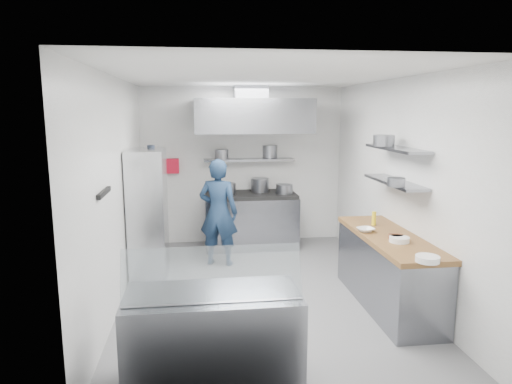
{
  "coord_description": "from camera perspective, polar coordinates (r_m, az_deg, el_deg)",
  "views": [
    {
      "loc": [
        -0.8,
        -5.69,
        2.39
      ],
      "look_at": [
        0.0,
        0.6,
        1.25
      ],
      "focal_mm": 32.0,
      "sensor_mm": 36.0,
      "label": 1
    }
  ],
  "objects": [
    {
      "name": "cooktop",
      "position": [
        7.98,
        -0.65,
        -0.36
      ],
      "size": [
        1.57,
        0.78,
        0.06
      ],
      "primitive_type": "cube",
      "color": "black",
      "rests_on": "gas_range"
    },
    {
      "name": "display_glass",
      "position": [
        3.81,
        -5.43,
        -10.12
      ],
      "size": [
        1.47,
        0.19,
        0.42
      ],
      "primitive_type": "cube",
      "rotation": [
        -0.38,
        0.0,
        0.0
      ],
      "color": "silver",
      "rests_on": "display_case"
    },
    {
      "name": "squeeze_bottle",
      "position": [
        6.19,
        14.52,
        -3.21
      ],
      "size": [
        0.06,
        0.06,
        0.18
      ],
      "primitive_type": "cylinder",
      "color": "yellow",
      "rests_on": "prep_counter_top"
    },
    {
      "name": "copper_pan",
      "position": [
        5.59,
        17.06,
        -5.4
      ],
      "size": [
        0.17,
        0.17,
        0.06
      ],
      "primitive_type": "cylinder",
      "color": "#C76838",
      "rests_on": "prep_counter_top"
    },
    {
      "name": "gas_range",
      "position": [
        8.08,
        -0.65,
        -3.71
      ],
      "size": [
        1.6,
        0.8,
        0.9
      ],
      "primitive_type": "cube",
      "color": "gray",
      "rests_on": "floor"
    },
    {
      "name": "prep_counter_base",
      "position": [
        5.92,
        16.13,
        -9.67
      ],
      "size": [
        0.62,
        2.0,
        0.84
      ],
      "primitive_type": "cube",
      "color": "gray",
      "rests_on": "floor"
    },
    {
      "name": "wall_shelf_lower",
      "position": [
        5.98,
        16.92,
        1.2
      ],
      "size": [
        0.3,
        1.3,
        0.04
      ],
      "primitive_type": "cube",
      "color": "gray",
      "rests_on": "wall_right"
    },
    {
      "name": "shelf_pot_c",
      "position": [
        5.52,
        17.11,
        1.2
      ],
      "size": [
        0.2,
        0.2,
        0.1
      ],
      "primitive_type": "cylinder",
      "color": "slate",
      "rests_on": "wall_shelf_lower"
    },
    {
      "name": "wire_rack",
      "position": [
        6.74,
        -13.31,
        -2.65
      ],
      "size": [
        0.5,
        0.9,
        1.85
      ],
      "primitive_type": "cube",
      "color": "silver",
      "rests_on": "floor"
    },
    {
      "name": "wall_shelf_upper",
      "position": [
        5.94,
        17.12,
        5.21
      ],
      "size": [
        0.3,
        1.3,
        0.04
      ],
      "primitive_type": "cube",
      "color": "gray",
      "rests_on": "wall_right"
    },
    {
      "name": "shelf_pot_a",
      "position": [
        7.96,
        -4.31,
        4.68
      ],
      "size": [
        0.23,
        0.23,
        0.18
      ],
      "primitive_type": "cylinder",
      "color": "slate",
      "rests_on": "over_range_shelf"
    },
    {
      "name": "stock_pot_mid",
      "position": [
        8.11,
        0.47,
        0.89
      ],
      "size": [
        0.32,
        0.32,
        0.24
      ],
      "primitive_type": "cylinder",
      "color": "slate",
      "rests_on": "cooktop"
    },
    {
      "name": "wall_right",
      "position": [
        6.34,
        17.09,
        0.75
      ],
      "size": [
        2.8,
        5.0,
        0.02
      ],
      "primitive_type": "cube",
      "rotation": [
        1.57,
        0.0,
        -1.57
      ],
      "color": "white",
      "rests_on": "floor"
    },
    {
      "name": "red_firebox",
      "position": [
        8.2,
        -10.37,
        3.23
      ],
      "size": [
        0.22,
        0.1,
        0.26
      ],
      "primitive_type": "cube",
      "color": "red",
      "rests_on": "wall_back"
    },
    {
      "name": "shelf_pot_b",
      "position": [
        8.38,
        1.69,
        5.12
      ],
      "size": [
        0.3,
        0.3,
        0.22
      ],
      "primitive_type": "cylinder",
      "color": "slate",
      "rests_on": "over_range_shelf"
    },
    {
      "name": "wall_back",
      "position": [
        8.29,
        -1.67,
        3.32
      ],
      "size": [
        3.6,
        2.8,
        0.02
      ],
      "primitive_type": "cube",
      "rotation": [
        1.57,
        0.0,
        0.0
      ],
      "color": "white",
      "rests_on": "floor"
    },
    {
      "name": "rack_bin_b",
      "position": [
        7.13,
        -13.05,
        1.13
      ],
      "size": [
        0.15,
        0.19,
        0.17
      ],
      "primitive_type": "cube",
      "color": "yellow",
      "rests_on": "wire_rack"
    },
    {
      "name": "hood_duct",
      "position": [
        7.9,
        -0.72,
        12.29
      ],
      "size": [
        0.55,
        0.55,
        0.24
      ],
      "primitive_type": "cube",
      "color": "slate",
      "rests_on": "extractor_hood"
    },
    {
      "name": "rack_bin_a",
      "position": [
        6.91,
        -13.14,
        -3.39
      ],
      "size": [
        0.17,
        0.22,
        0.2
      ],
      "primitive_type": "cube",
      "color": "white",
      "rests_on": "wire_rack"
    },
    {
      "name": "stock_pot_right",
      "position": [
        7.95,
        3.56,
        0.39
      ],
      "size": [
        0.29,
        0.29,
        0.16
      ],
      "primitive_type": "cylinder",
      "color": "slate",
      "rests_on": "cooktop"
    },
    {
      "name": "mixing_bowl",
      "position": [
        5.84,
        13.54,
        -4.62
      ],
      "size": [
        0.25,
        0.25,
        0.05
      ],
      "primitive_type": "imported",
      "rotation": [
        0.0,
        0.0,
        0.26
      ],
      "color": "white",
      "rests_on": "prep_counter_top"
    },
    {
      "name": "floor",
      "position": [
        6.22,
        0.72,
        -12.39
      ],
      "size": [
        5.0,
        5.0,
        0.0
      ],
      "primitive_type": "plane",
      "color": "slate",
      "rests_on": "ground"
    },
    {
      "name": "ceiling",
      "position": [
        5.76,
        0.78,
        14.28
      ],
      "size": [
        5.0,
        5.0,
        0.0
      ],
      "primitive_type": "plane",
      "rotation": [
        3.14,
        0.0,
        0.0
      ],
      "color": "silver",
      "rests_on": "wall_back"
    },
    {
      "name": "display_case",
      "position": [
        4.18,
        -5.33,
        -17.87
      ],
      "size": [
        1.5,
        0.7,
        0.85
      ],
      "primitive_type": "cube",
      "color": "gray",
      "rests_on": "floor"
    },
    {
      "name": "knife_strip",
      "position": [
        4.96,
        -18.46,
        -0.08
      ],
      "size": [
        0.04,
        0.55,
        0.05
      ],
      "primitive_type": "cube",
      "color": "black",
      "rests_on": "wall_left"
    },
    {
      "name": "chef",
      "position": [
        7.08,
        -4.72,
        -2.56
      ],
      "size": [
        0.7,
        0.56,
        1.67
      ],
      "primitive_type": "imported",
      "rotation": [
        0.0,
        0.0,
        2.84
      ],
      "color": "#152841",
      "rests_on": "floor"
    },
    {
      "name": "plate_stack_a",
      "position": [
        4.89,
        20.65,
        -7.83
      ],
      "size": [
        0.24,
        0.24,
        0.06
      ],
      "primitive_type": "cylinder",
      "color": "white",
      "rests_on": "prep_counter_top"
    },
    {
      "name": "over_range_shelf",
      "position": [
        8.13,
        -0.86,
        4.04
      ],
      "size": [
        1.6,
        0.3,
        0.04
      ],
      "primitive_type": "cube",
      "color": "gray",
      "rests_on": "wall_back"
    },
    {
      "name": "wall_left",
      "position": [
        5.86,
        -16.96,
        0.02
      ],
      "size": [
        2.8,
        5.0,
        0.02
      ],
      "primitive_type": "cube",
      "rotation": [
        1.57,
        0.0,
        1.57
      ],
      "color": "white",
      "rests_on": "floor"
    },
    {
      "name": "plate_stack_b",
      "position": [
        5.5,
        17.47,
        -5.68
      ],
      "size": [
        0.23,
        0.23,
        0.06
      ],
      "primitive_type": "cylinder",
      "color": "white",
      "rests_on": "prep_counter_top"
    },
    {
      "name": "rack_jar",
      "position": [
        6.84,
        -12.98,
        4.98
      ],
      "size": [
        0.11,
        0.11,
        0.18
      ],
      "primitive_type": "cylinder",
      "color": "black",
      "rests_on": "wire_rack"
    },
    {
      "name": "shelf_pot_d",
      "position": [
        6.05,
        15.69,
        6.22
      ],
      "size": [
        0.27,
        0.27,
        0.14
      ],
      "primitive_type": "cylinder",
      "color": "slate",
      "rests_on": "wall_shelf_upper"
    },
    {
      "name": "wall_front",
      "position": [
        3.43,
        6.62,
        -6.6
      ],
      "size": [
        3.6,
        2.8,
        0.02
      ],
      "primitive_type": "cube",
      "rotation": [
        -1.57,
        0.0,
        0.0
      ],
      "color": "white",
      "rests_on": "floor"
    },
    {
      "name": "stock_pot_left",
      "position": [
        7.83,
        -3.66,
        0.39
      ],
      "size": [
        0.3,
        0.3,
        0.2
      ],
      "primitive_type": "cylinder",
      "color": "slate",
      "rests_on": "cooktop"
    },
    {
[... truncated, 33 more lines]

